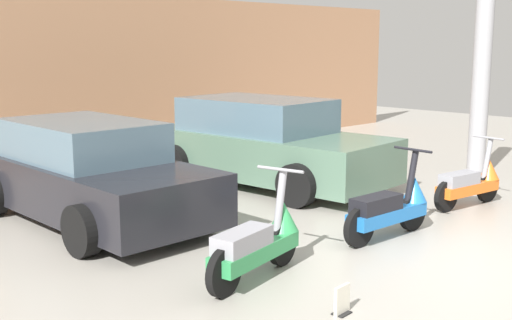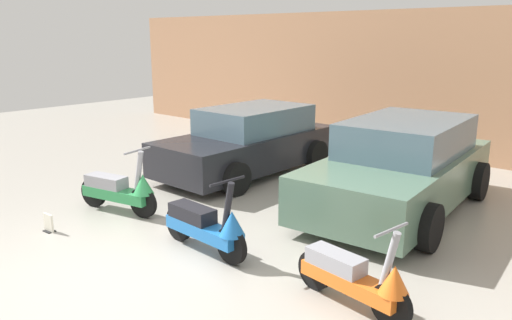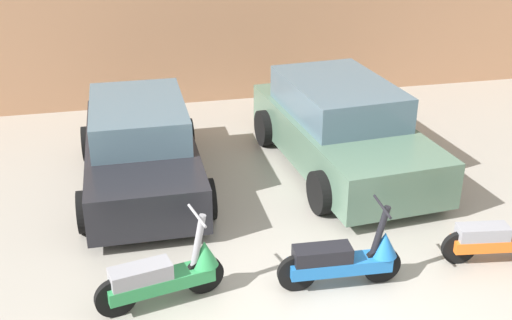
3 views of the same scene
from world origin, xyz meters
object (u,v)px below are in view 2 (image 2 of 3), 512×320
(car_rear_left, at_px, (249,142))
(car_rear_center, at_px, (401,167))
(placard_near_left_scooter, at_px, (49,224))
(scooter_front_center, at_px, (356,277))
(scooter_front_left, at_px, (120,190))
(scooter_front_right, at_px, (207,225))

(car_rear_left, relative_size, car_rear_center, 0.90)
(car_rear_center, xyz_separation_m, placard_near_left_scooter, (-3.27, -4.20, -0.57))
(scooter_front_center, xyz_separation_m, placard_near_left_scooter, (-4.32, -1.06, -0.23))
(car_rear_center, height_order, placard_near_left_scooter, car_rear_center)
(car_rear_center, bearing_deg, scooter_front_left, -50.69)
(scooter_front_right, height_order, scooter_front_center, scooter_front_right)
(scooter_front_left, height_order, placard_near_left_scooter, scooter_front_left)
(car_rear_left, distance_m, placard_near_left_scooter, 4.25)
(scooter_front_left, distance_m, placard_near_left_scooter, 1.17)
(car_rear_left, bearing_deg, car_rear_center, 89.88)
(scooter_front_center, bearing_deg, scooter_front_right, -170.42)
(car_rear_center, bearing_deg, scooter_front_center, 13.59)
(placard_near_left_scooter, bearing_deg, scooter_front_center, 13.75)
(scooter_front_center, distance_m, car_rear_left, 5.35)
(placard_near_left_scooter, bearing_deg, car_rear_left, 89.81)
(scooter_front_left, bearing_deg, placard_near_left_scooter, -107.46)
(car_rear_left, xyz_separation_m, placard_near_left_scooter, (-0.01, -4.22, -0.52))
(scooter_front_right, xyz_separation_m, car_rear_center, (1.06, 3.21, 0.31))
(scooter_front_left, bearing_deg, scooter_front_center, -13.29)
(scooter_front_right, xyz_separation_m, car_rear_left, (-2.19, 3.23, 0.26))
(scooter_front_center, bearing_deg, car_rear_center, 116.29)
(car_rear_left, height_order, car_rear_center, car_rear_center)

